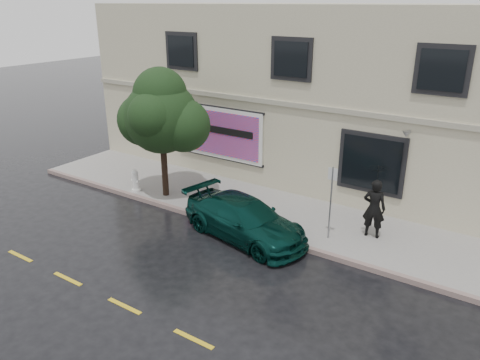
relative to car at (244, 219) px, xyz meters
The scene contains 12 objects.
ground 1.45m from the car, 112.75° to the right, with size 90.00×90.00×0.00m, color black.
sidewalk 2.19m from the car, 103.79° to the left, with size 20.00×3.50×0.15m, color gray.
curb 0.82m from the car, 149.20° to the left, with size 20.00×0.18×0.16m, color slate.
road_marking 4.77m from the car, 96.11° to the right, with size 19.00×0.12×0.01m, color gold.
building 8.32m from the car, 93.68° to the left, with size 20.00×8.12×7.00m.
billboard 5.43m from the car, 134.88° to the left, with size 4.30×0.16×2.20m.
car is the anchor object (origin of this frame).
pedestrian 4.04m from the car, 30.85° to the left, with size 0.70×0.46×1.91m, color black.
umbrella 4.38m from the car, 30.85° to the left, with size 0.93×0.93×0.69m, color black.
street_tree 5.04m from the car, 166.73° to the left, with size 2.68×2.68×4.39m.
fire_hydrant 5.50m from the car, behind, with size 0.37×0.34×0.89m.
sign_pole 2.81m from the car, 26.61° to the left, with size 0.29×0.05×2.36m.
Camera 1 is at (7.78, -10.01, 7.11)m, focal length 35.00 mm.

